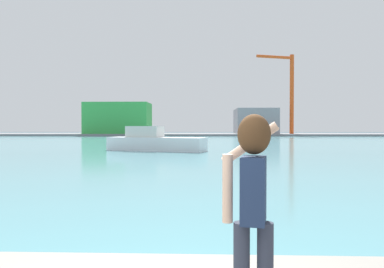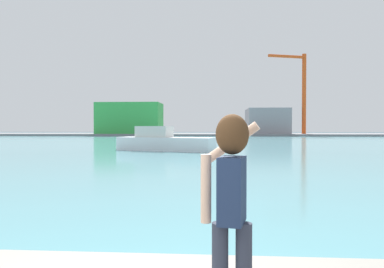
{
  "view_description": "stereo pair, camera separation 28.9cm",
  "coord_description": "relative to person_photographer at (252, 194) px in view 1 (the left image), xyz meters",
  "views": [
    {
      "loc": [
        0.67,
        -2.66,
        2.08
      ],
      "look_at": [
        0.35,
        5.85,
        1.93
      ],
      "focal_mm": 34.25,
      "sensor_mm": 36.0,
      "label": 1
    },
    {
      "loc": [
        0.96,
        -2.65,
        2.08
      ],
      "look_at": [
        0.35,
        5.85,
        1.93
      ],
      "focal_mm": 34.25,
      "sensor_mm": 36.0,
      "label": 2
    }
  ],
  "objects": [
    {
      "name": "warehouse_left",
      "position": [
        -22.38,
        88.36,
        2.86
      ],
      "size": [
        15.74,
        9.07,
        7.73
      ],
      "primitive_type": "cube",
      "color": "green",
      "rests_on": "far_shore_dock"
    },
    {
      "name": "far_shore_dock",
      "position": [
        -1.07,
        91.55,
        -1.27
      ],
      "size": [
        140.0,
        20.0,
        0.51
      ],
      "primitive_type": "cube",
      "color": "gray",
      "rests_on": "ground_plane"
    },
    {
      "name": "person_photographer",
      "position": [
        0.0,
        0.0,
        0.0
      ],
      "size": [
        0.53,
        0.57,
        1.74
      ],
      "rotation": [
        0.0,
        0.0,
        1.37
      ],
      "color": "#2D3342",
      "rests_on": "quay_promenade"
    },
    {
      "name": "boat_moored",
      "position": [
        -4.94,
        28.97,
        -0.71
      ],
      "size": [
        9.07,
        4.9,
        2.17
      ],
      "rotation": [
        0.0,
        0.0,
        -0.33
      ],
      "color": "white",
      "rests_on": "harbor_water"
    },
    {
      "name": "warehouse_right",
      "position": [
        12.37,
        91.85,
        2.13
      ],
      "size": [
        10.09,
        13.59,
        6.29
      ],
      "primitive_type": "cube",
      "color": "gray",
      "rests_on": "far_shore_dock"
    },
    {
      "name": "port_crane",
      "position": [
        19.91,
        87.36,
        10.4
      ],
      "size": [
        9.58,
        3.73,
        19.39
      ],
      "color": "#D84C19",
      "rests_on": "far_shore_dock"
    },
    {
      "name": "ground_plane",
      "position": [
        -1.07,
        49.55,
        -1.52
      ],
      "size": [
        220.0,
        220.0,
        0.0
      ],
      "primitive_type": "plane",
      "color": "#334751"
    },
    {
      "name": "harbor_water",
      "position": [
        -1.07,
        51.55,
        -1.51
      ],
      "size": [
        140.0,
        100.0,
        0.02
      ],
      "primitive_type": "cube",
      "color": "#599EA8",
      "rests_on": "ground_plane"
    }
  ]
}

